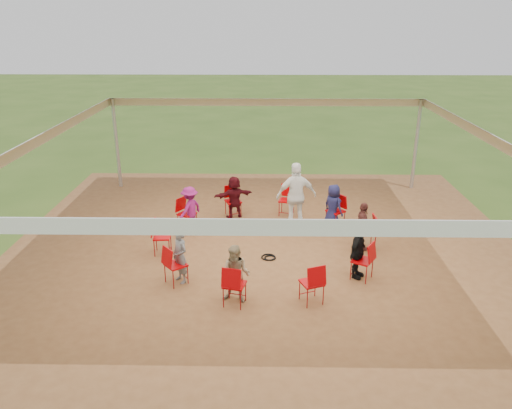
{
  "coord_description": "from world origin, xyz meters",
  "views": [
    {
      "loc": [
        -0.03,
        -11.26,
        5.53
      ],
      "look_at": [
        -0.24,
        0.3,
        1.14
      ],
      "focal_mm": 35.0,
      "sensor_mm": 36.0,
      "label": 1
    }
  ],
  "objects_px": {
    "chair_2": "(287,201)",
    "cable_coil": "(269,257)",
    "chair_6": "(176,265)",
    "chair_3": "(233,201)",
    "chair_7": "(234,285)",
    "chair_8": "(312,283)",
    "person_seated_0": "(362,226)",
    "chair_4": "(187,214)",
    "person_seated_6": "(358,252)",
    "chair_5": "(162,237)",
    "person_seated_1": "(333,206)",
    "standing_person": "(296,196)",
    "person_seated_5": "(236,274)",
    "person_seated_2": "(234,197)",
    "person_seated_4": "(180,256)",
    "laptop": "(356,228)",
    "person_seated_3": "(190,209)",
    "chair_1": "(336,211)",
    "chair_9": "(362,261)",
    "chair_0": "(367,233)"
  },
  "relations": [
    {
      "from": "chair_2",
      "to": "cable_coil",
      "type": "height_order",
      "value": "chair_2"
    },
    {
      "from": "chair_6",
      "to": "chair_2",
      "type": "bearing_deg",
      "value": 108.0
    },
    {
      "from": "chair_3",
      "to": "chair_6",
      "type": "bearing_deg",
      "value": 54.0
    },
    {
      "from": "chair_7",
      "to": "chair_8",
      "type": "bearing_deg",
      "value": 18.0
    },
    {
      "from": "person_seated_0",
      "to": "chair_4",
      "type": "bearing_deg",
      "value": 71.55
    },
    {
      "from": "person_seated_6",
      "to": "cable_coil",
      "type": "height_order",
      "value": "person_seated_6"
    },
    {
      "from": "chair_5",
      "to": "person_seated_1",
      "type": "distance_m",
      "value": 4.72
    },
    {
      "from": "chair_3",
      "to": "standing_person",
      "type": "distance_m",
      "value": 2.04
    },
    {
      "from": "chair_7",
      "to": "person_seated_1",
      "type": "relative_size",
      "value": 0.72
    },
    {
      "from": "chair_8",
      "to": "person_seated_5",
      "type": "xyz_separation_m",
      "value": [
        -1.54,
        0.01,
        0.18
      ]
    },
    {
      "from": "chair_6",
      "to": "person_seated_2",
      "type": "distance_m",
      "value": 4.01
    },
    {
      "from": "chair_6",
      "to": "person_seated_1",
      "type": "height_order",
      "value": "person_seated_1"
    },
    {
      "from": "chair_2",
      "to": "chair_4",
      "type": "xyz_separation_m",
      "value": [
        -2.77,
        -1.11,
        0.0
      ]
    },
    {
      "from": "chair_7",
      "to": "person_seated_4",
      "type": "distance_m",
      "value": 1.55
    },
    {
      "from": "chair_7",
      "to": "person_seated_5",
      "type": "bearing_deg",
      "value": 90.0
    },
    {
      "from": "person_seated_1",
      "to": "laptop",
      "type": "relative_size",
      "value": 3.77
    },
    {
      "from": "chair_6",
      "to": "person_seated_3",
      "type": "xyz_separation_m",
      "value": [
        -0.1,
        2.91,
        0.18
      ]
    },
    {
      "from": "chair_1",
      "to": "chair_8",
      "type": "relative_size",
      "value": 1.0
    },
    {
      "from": "chair_6",
      "to": "person_seated_6",
      "type": "distance_m",
      "value": 4.01
    },
    {
      "from": "standing_person",
      "to": "person_seated_6",
      "type": "bearing_deg",
      "value": 105.14
    },
    {
      "from": "chair_1",
      "to": "cable_coil",
      "type": "bearing_deg",
      "value": 97.48
    },
    {
      "from": "person_seated_3",
      "to": "chair_6",
      "type": "bearing_deg",
      "value": 34.09
    },
    {
      "from": "person_seated_2",
      "to": "chair_2",
      "type": "bearing_deg",
      "value": 166.26
    },
    {
      "from": "chair_4",
      "to": "chair_5",
      "type": "height_order",
      "value": "same"
    },
    {
      "from": "person_seated_2",
      "to": "chair_9",
      "type": "bearing_deg",
      "value": 108.45
    },
    {
      "from": "chair_3",
      "to": "chair_2",
      "type": "bearing_deg",
      "value": 162.0
    },
    {
      "from": "person_seated_5",
      "to": "chair_9",
      "type": "bearing_deg",
      "value": 34.09
    },
    {
      "from": "person_seated_1",
      "to": "person_seated_2",
      "type": "height_order",
      "value": "same"
    },
    {
      "from": "laptop",
      "to": "person_seated_5",
      "type": "bearing_deg",
      "value": 127.45
    },
    {
      "from": "chair_4",
      "to": "laptop",
      "type": "relative_size",
      "value": 2.73
    },
    {
      "from": "chair_0",
      "to": "person_seated_1",
      "type": "relative_size",
      "value": 0.72
    },
    {
      "from": "chair_7",
      "to": "person_seated_3",
      "type": "relative_size",
      "value": 0.72
    },
    {
      "from": "person_seated_1",
      "to": "cable_coil",
      "type": "bearing_deg",
      "value": 97.82
    },
    {
      "from": "chair_3",
      "to": "chair_9",
      "type": "xyz_separation_m",
      "value": [
        3.09,
        -3.71,
        0.0
      ]
    },
    {
      "from": "person_seated_2",
      "to": "chair_4",
      "type": "bearing_deg",
      "value": 13.74
    },
    {
      "from": "person_seated_0",
      "to": "person_seated_2",
      "type": "xyz_separation_m",
      "value": [
        -3.31,
        2.08,
        0.0
      ]
    },
    {
      "from": "standing_person",
      "to": "cable_coil",
      "type": "relative_size",
      "value": 4.59
    },
    {
      "from": "chair_6",
      "to": "person_seated_0",
      "type": "height_order",
      "value": "person_seated_0"
    },
    {
      "from": "chair_1",
      "to": "chair_5",
      "type": "distance_m",
      "value": 4.83
    },
    {
      "from": "chair_5",
      "to": "person_seated_3",
      "type": "distance_m",
      "value": 1.55
    },
    {
      "from": "chair_4",
      "to": "person_seated_5",
      "type": "height_order",
      "value": "person_seated_5"
    },
    {
      "from": "chair_3",
      "to": "person_seated_2",
      "type": "height_order",
      "value": "person_seated_2"
    },
    {
      "from": "chair_1",
      "to": "standing_person",
      "type": "distance_m",
      "value": 1.22
    },
    {
      "from": "chair_3",
      "to": "cable_coil",
      "type": "distance_m",
      "value": 2.96
    },
    {
      "from": "person_seated_5",
      "to": "chair_2",
      "type": "bearing_deg",
      "value": 90.0
    },
    {
      "from": "chair_7",
      "to": "standing_person",
      "type": "height_order",
      "value": "standing_person"
    },
    {
      "from": "cable_coil",
      "to": "person_seated_5",
      "type": "bearing_deg",
      "value": -109.31
    },
    {
      "from": "person_seated_2",
      "to": "person_seated_6",
      "type": "distance_m",
      "value": 4.6
    },
    {
      "from": "chair_2",
      "to": "cable_coil",
      "type": "xyz_separation_m",
      "value": [
        -0.53,
        -2.85,
        -0.43
      ]
    },
    {
      "from": "chair_1",
      "to": "standing_person",
      "type": "height_order",
      "value": "standing_person"
    }
  ]
}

